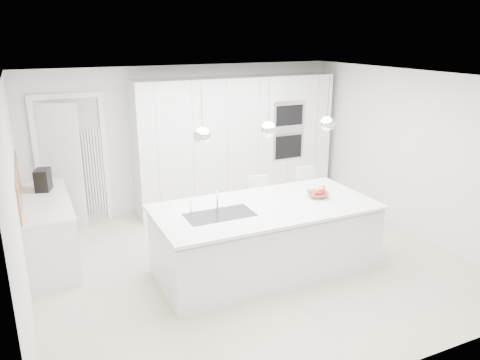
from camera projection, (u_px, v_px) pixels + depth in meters
name	position (u px, v px, depth m)	size (l,w,h in m)	color
floor	(249.00, 262.00, 6.43)	(5.50, 5.50, 0.00)	beige
wall_back	(187.00, 138.00, 8.21)	(5.50, 5.50, 0.00)	silver
wall_left	(17.00, 207.00, 4.95)	(5.00, 5.00, 0.00)	silver
ceiling	(250.00, 77.00, 5.68)	(5.50, 5.50, 0.00)	white
tall_cabinets	(236.00, 143.00, 8.31)	(3.60, 0.60, 2.30)	silver
oven_stack	(289.00, 130.00, 8.34)	(0.62, 0.04, 1.05)	#A5A5A8
doorway_frame	(72.00, 163.00, 7.47)	(1.11, 0.08, 2.13)	white
hallway_door	(56.00, 167.00, 7.33)	(0.82, 0.04, 2.00)	white
radiator	(94.00, 171.00, 7.64)	(0.32, 0.04, 1.40)	white
left_base_cabinets	(49.00, 232.00, 6.35)	(0.60, 1.80, 0.86)	silver
left_worktop	(45.00, 201.00, 6.22)	(0.62, 1.82, 0.04)	white
oak_backsplash	(18.00, 184.00, 6.02)	(0.02, 1.80, 0.50)	olive
island_base	(266.00, 241.00, 6.08)	(2.80, 1.20, 0.86)	silver
island_worktop	(265.00, 207.00, 5.99)	(2.84, 1.40, 0.04)	white
island_sink	(220.00, 221.00, 5.70)	(0.84, 0.44, 0.18)	#3F3F42
island_tap	(217.00, 198.00, 5.82)	(0.02, 0.02, 0.30)	white
pendant_left	(202.00, 136.00, 5.29)	(0.20, 0.20, 0.20)	white
pendant_mid	(268.00, 129.00, 5.64)	(0.20, 0.20, 0.20)	white
pendant_right	(327.00, 124.00, 5.98)	(0.20, 0.20, 0.20)	white
fruit_bowl	(318.00, 195.00, 6.28)	(0.29, 0.29, 0.07)	olive
espresso_machine	(43.00, 180.00, 6.52)	(0.18, 0.28, 0.30)	black
bar_stool_left	(261.00, 209.00, 7.04)	(0.32, 0.44, 0.96)	white
bar_stool_right	(309.00, 200.00, 7.33)	(0.34, 0.47, 1.01)	white
apple_a	(317.00, 193.00, 6.23)	(0.08, 0.08, 0.08)	#AB1329
apple_b	(322.00, 192.00, 6.28)	(0.09, 0.09, 0.09)	#AB1329
apple_c	(322.00, 192.00, 6.27)	(0.08, 0.08, 0.08)	#AB1329
apple_extra_3	(319.00, 193.00, 6.24)	(0.07, 0.07, 0.07)	#AB1329
banana_bunch	(321.00, 189.00, 6.24)	(0.21, 0.21, 0.03)	gold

